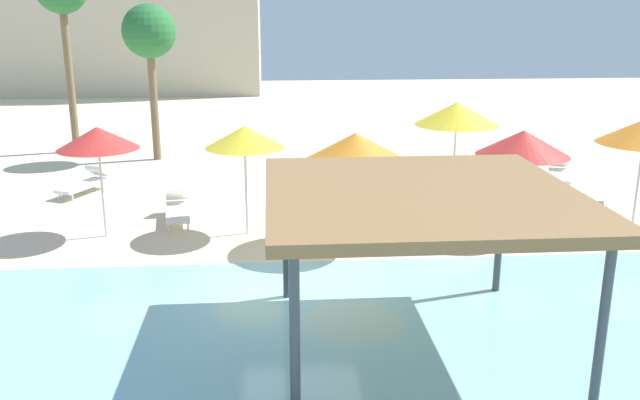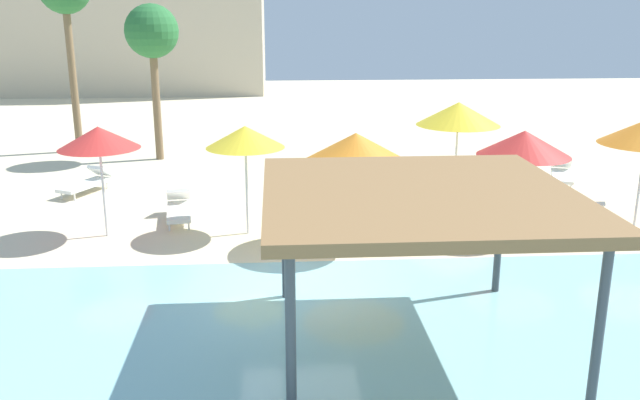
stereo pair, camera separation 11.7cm
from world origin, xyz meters
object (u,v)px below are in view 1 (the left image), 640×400
object	(u,v)px
lounge_chair_0	(559,173)
beach_umbrella_yellow_1	(457,114)
palm_tree_0	(149,34)
beach_umbrella_orange_6	(355,148)
lounge_chair_6	(597,221)
lounge_chair_3	(86,182)
beach_umbrella_yellow_0	(245,137)
lounge_chair_5	(178,208)
beach_umbrella_red_5	(98,138)
shade_pavilion	(421,199)
beach_umbrella_red_3	(523,143)

from	to	relation	value
lounge_chair_0	beach_umbrella_yellow_1	bearing A→B (deg)	-53.74
lounge_chair_0	palm_tree_0	world-z (taller)	palm_tree_0
beach_umbrella_orange_6	lounge_chair_6	world-z (taller)	beach_umbrella_orange_6
beach_umbrella_orange_6	lounge_chair_3	world-z (taller)	beach_umbrella_orange_6
lounge_chair_0	beach_umbrella_yellow_0	bearing A→B (deg)	-46.00
lounge_chair_0	lounge_chair_5	bearing A→B (deg)	-54.93
beach_umbrella_red_5	beach_umbrella_orange_6	bearing A→B (deg)	-11.37
lounge_chair_5	lounge_chair_3	bearing A→B (deg)	-141.27
shade_pavilion	palm_tree_0	bearing A→B (deg)	113.57
beach_umbrella_yellow_0	beach_umbrella_red_5	world-z (taller)	beach_umbrella_red_5
lounge_chair_6	beach_umbrella_yellow_1	bearing A→B (deg)	-145.84
beach_umbrella_yellow_0	lounge_chair_3	distance (m)	6.86
beach_umbrella_yellow_0	beach_umbrella_yellow_1	distance (m)	6.88
beach_umbrella_yellow_0	beach_umbrella_red_5	bearing A→B (deg)	179.10
beach_umbrella_yellow_1	lounge_chair_0	distance (m)	4.45
shade_pavilion	beach_umbrella_red_3	world-z (taller)	shade_pavilion
lounge_chair_5	palm_tree_0	bearing A→B (deg)	-174.78
beach_umbrella_yellow_0	beach_umbrella_yellow_1	xyz separation A→B (m)	(6.07, 3.25, 0.00)
beach_umbrella_yellow_1	beach_umbrella_red_5	world-z (taller)	beach_umbrella_yellow_1
beach_umbrella_yellow_1	beach_umbrella_red_3	bearing A→B (deg)	-80.55
beach_umbrella_orange_6	lounge_chair_0	distance (m)	9.36
beach_umbrella_red_5	shade_pavilion	bearing A→B (deg)	-43.66
beach_umbrella_yellow_1	lounge_chair_5	bearing A→B (deg)	-165.74
beach_umbrella_orange_6	lounge_chair_0	world-z (taller)	beach_umbrella_orange_6
beach_umbrella_yellow_1	lounge_chair_0	size ratio (longest dim) A/B	1.40
beach_umbrella_yellow_0	lounge_chair_6	size ratio (longest dim) A/B	1.42
lounge_chair_3	beach_umbrella_yellow_1	bearing A→B (deg)	111.35
beach_umbrella_red_3	beach_umbrella_orange_6	xyz separation A→B (m)	(-4.16, -0.69, 0.09)
beach_umbrella_orange_6	lounge_chair_6	size ratio (longest dim) A/B	1.42
lounge_chair_0	lounge_chair_6	world-z (taller)	same
lounge_chair_5	beach_umbrella_orange_6	bearing A→B (deg)	54.05
beach_umbrella_red_5	beach_umbrella_red_3	bearing A→B (deg)	-2.88
lounge_chair_3	lounge_chair_5	size ratio (longest dim) A/B	1.00
lounge_chair_6	beach_umbrella_orange_6	bearing A→B (deg)	-84.56
lounge_chair_0	lounge_chair_3	bearing A→B (deg)	-69.36
beach_umbrella_yellow_0	beach_umbrella_red_3	bearing A→B (deg)	-3.90
beach_umbrella_orange_6	beach_umbrella_red_3	bearing A→B (deg)	9.48
lounge_chair_6	lounge_chair_3	bearing A→B (deg)	-108.71
shade_pavilion	lounge_chair_5	size ratio (longest dim) A/B	2.47
beach_umbrella_yellow_1	lounge_chair_6	distance (m)	5.15
lounge_chair_5	beach_umbrella_yellow_1	bearing A→B (deg)	96.85
lounge_chair_5	lounge_chair_6	xyz separation A→B (m)	(10.49, -1.93, 0.00)
beach_umbrella_orange_6	palm_tree_0	xyz separation A→B (m)	(-6.09, 9.97, 2.14)
lounge_chair_3	lounge_chair_6	size ratio (longest dim) A/B	1.03
beach_umbrella_red_5	palm_tree_0	size ratio (longest dim) A/B	0.49
beach_umbrella_yellow_1	beach_umbrella_red_3	size ratio (longest dim) A/B	1.07
beach_umbrella_yellow_0	beach_umbrella_red_5	size ratio (longest dim) A/B	0.99
beach_umbrella_red_5	lounge_chair_3	size ratio (longest dim) A/B	1.38
shade_pavilion	lounge_chair_0	xyz separation A→B (m)	(6.91, 10.38, -2.22)
lounge_chair_3	shade_pavilion	bearing A→B (deg)	63.98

